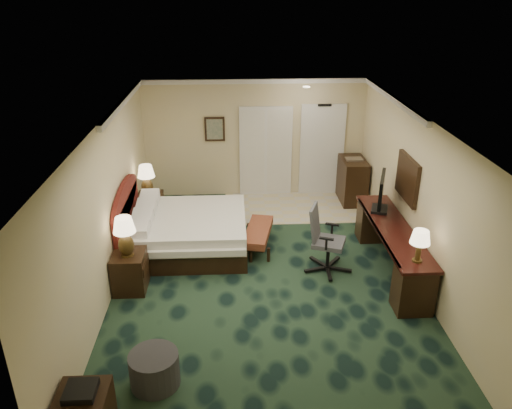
{
  "coord_description": "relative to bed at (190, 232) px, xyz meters",
  "views": [
    {
      "loc": [
        -0.53,
        -7.2,
        4.62
      ],
      "look_at": [
        -0.13,
        0.6,
        1.12
      ],
      "focal_mm": 35.0,
      "sensor_mm": 36.0,
      "label": 1
    }
  ],
  "objects": [
    {
      "name": "desk_lamp",
      "position": [
        3.54,
        -2.06,
        0.74
      ],
      "size": [
        0.34,
        0.34,
        0.52
      ],
      "primitive_type": null,
      "rotation": [
        0.0,
        0.0,
        0.17
      ],
      "color": "black",
      "rests_on": "desk"
    },
    {
      "name": "ceiling",
      "position": [
        1.35,
        -1.15,
        2.37
      ],
      "size": [
        5.0,
        7.5,
        0.0
      ],
      "primitive_type": "cube",
      "color": "silver",
      "rests_on": "wall_back"
    },
    {
      "name": "headboard",
      "position": [
        -1.09,
        -0.15,
        0.37
      ],
      "size": [
        0.12,
        2.0,
        1.4
      ],
      "primitive_type": null,
      "color": "#46120E",
      "rests_on": "ground"
    },
    {
      "name": "minibar",
      "position": [
        3.54,
        2.05,
        0.17
      ],
      "size": [
        0.53,
        0.95,
        1.0
      ],
      "primitive_type": "cube",
      "color": "black",
      "rests_on": "ground"
    },
    {
      "name": "floor",
      "position": [
        1.35,
        -1.15,
        -0.33
      ],
      "size": [
        5.0,
        7.5,
        0.0
      ],
      "primitive_type": "cube",
      "color": "black",
      "rests_on": "ground"
    },
    {
      "name": "wall_left",
      "position": [
        -1.15,
        -1.15,
        1.02
      ],
      "size": [
        0.0,
        7.5,
        2.7
      ],
      "primitive_type": "cube",
      "color": "beige",
      "rests_on": "ground"
    },
    {
      "name": "desk_chair",
      "position": [
        2.45,
        -0.9,
        0.26
      ],
      "size": [
        0.87,
        0.84,
        1.18
      ],
      "primitive_type": null,
      "rotation": [
        0.0,
        0.0,
        -0.36
      ],
      "color": "#40414B",
      "rests_on": "ground"
    },
    {
      "name": "tile_patch",
      "position": [
        2.25,
        1.75,
        -0.33
      ],
      "size": [
        3.2,
        1.7,
        0.01
      ],
      "primitive_type": "cube",
      "color": "beige",
      "rests_on": "ground"
    },
    {
      "name": "bed_bench",
      "position": [
        1.28,
        -0.06,
        -0.13
      ],
      "size": [
        0.66,
        1.27,
        0.41
      ],
      "primitive_type": "cube",
      "rotation": [
        0.0,
        0.0,
        -0.21
      ],
      "color": "maroon",
      "rests_on": "ground"
    },
    {
      "name": "wall_right",
      "position": [
        3.85,
        -1.15,
        1.02
      ],
      "size": [
        0.0,
        7.5,
        2.7
      ],
      "primitive_type": "cube",
      "color": "beige",
      "rests_on": "ground"
    },
    {
      "name": "ottoman",
      "position": [
        -0.2,
        -3.48,
        -0.11
      ],
      "size": [
        0.64,
        0.64,
        0.44
      ],
      "primitive_type": "cylinder",
      "rotation": [
        0.0,
        0.0,
        0.03
      ],
      "color": "#313131",
      "rests_on": "ground"
    },
    {
      "name": "entry_door",
      "position": [
        2.9,
        2.57,
        0.72
      ],
      "size": [
        1.02,
        0.06,
        2.18
      ],
      "primitive_type": "cube",
      "color": "white",
      "rests_on": "ground"
    },
    {
      "name": "nightstand_far",
      "position": [
        -0.88,
        1.15,
        -0.02
      ],
      "size": [
        0.5,
        0.57,
        0.62
      ],
      "primitive_type": "cube",
      "color": "black",
      "rests_on": "ground"
    },
    {
      "name": "nightstand_near",
      "position": [
        -0.87,
        -1.32,
        -0.01
      ],
      "size": [
        0.52,
        0.59,
        0.65
      ],
      "primitive_type": "cube",
      "color": "black",
      "rests_on": "ground"
    },
    {
      "name": "wall_mirror",
      "position": [
        3.81,
        -0.55,
        1.22
      ],
      "size": [
        0.05,
        0.95,
        0.75
      ],
      "primitive_type": "cube",
      "color": "white",
      "rests_on": "wall_right"
    },
    {
      "name": "tv",
      "position": [
        3.48,
        -0.24,
        0.82
      ],
      "size": [
        0.36,
        0.84,
        0.67
      ],
      "primitive_type": "cube",
      "rotation": [
        0.0,
        0.0,
        -0.34
      ],
      "color": "black",
      "rests_on": "desk"
    },
    {
      "name": "bed",
      "position": [
        0.0,
        0.0,
        0.0
      ],
      "size": [
        2.1,
        1.95,
        0.67
      ],
      "primitive_type": "cube",
      "color": "white",
      "rests_on": "ground"
    },
    {
      "name": "lamp_far",
      "position": [
        -0.91,
        1.12,
        0.62
      ],
      "size": [
        0.42,
        0.42,
        0.65
      ],
      "primitive_type": null,
      "rotation": [
        0.0,
        0.0,
        0.26
      ],
      "color": "black",
      "rests_on": "nightstand_far"
    },
    {
      "name": "lamp_near",
      "position": [
        -0.87,
        -1.36,
        0.65
      ],
      "size": [
        0.37,
        0.37,
        0.67
      ],
      "primitive_type": null,
      "rotation": [
        0.0,
        0.0,
        -0.05
      ],
      "color": "black",
      "rests_on": "nightstand_near"
    },
    {
      "name": "crown_molding",
      "position": [
        1.35,
        -1.15,
        2.32
      ],
      "size": [
        5.0,
        7.5,
        0.1
      ],
      "primitive_type": null,
      "color": "white",
      "rests_on": "wall_back"
    },
    {
      "name": "wall_front",
      "position": [
        1.35,
        -4.9,
        1.02
      ],
      "size": [
        5.0,
        0.0,
        2.7
      ],
      "primitive_type": "cube",
      "color": "beige",
      "rests_on": "ground"
    },
    {
      "name": "wall_art",
      "position": [
        0.45,
        2.56,
        1.27
      ],
      "size": [
        0.45,
        0.06,
        0.55
      ],
      "primitive_type": "cube",
      "color": "#496253",
      "rests_on": "wall_back"
    },
    {
      "name": "wall_back",
      "position": [
        1.35,
        2.6,
        1.02
      ],
      "size": [
        5.0,
        0.0,
        2.7
      ],
      "primitive_type": "cube",
      "color": "beige",
      "rests_on": "ground"
    },
    {
      "name": "desk",
      "position": [
        3.53,
        -0.96,
        0.08
      ],
      "size": [
        0.61,
        2.83,
        0.82
      ],
      "primitive_type": "cube",
      "color": "black",
      "rests_on": "ground"
    },
    {
      "name": "closet_doors",
      "position": [
        1.6,
        2.56,
        0.72
      ],
      "size": [
        1.2,
        0.06,
        2.1
      ],
      "primitive_type": "cube",
      "color": "silver",
      "rests_on": "ground"
    }
  ]
}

